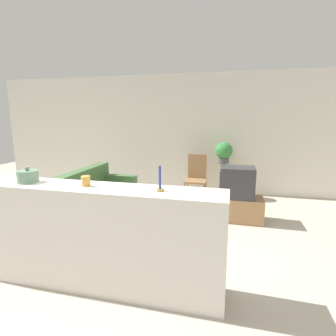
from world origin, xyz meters
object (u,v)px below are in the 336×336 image
object	(u,v)px
couch	(94,201)
decorative_bowl	(28,176)
television	(237,182)
potted_plant	(224,152)
wooden_chair	(196,176)

from	to	relation	value
couch	decorative_bowl	bearing A→B (deg)	-81.78
couch	television	distance (m)	2.48
potted_plant	decorative_bowl	world-z (taller)	decorative_bowl
television	potted_plant	distance (m)	1.38
wooden_chair	decorative_bowl	world-z (taller)	decorative_bowl
potted_plant	decorative_bowl	bearing A→B (deg)	-118.65
couch	wooden_chair	bearing A→B (deg)	42.47
couch	wooden_chair	world-z (taller)	wooden_chair
decorative_bowl	wooden_chair	bearing A→B (deg)	66.89
television	potted_plant	xyz separation A→B (m)	(-0.26, 1.31, 0.34)
wooden_chair	potted_plant	xyz separation A→B (m)	(0.55, 0.30, 0.49)
television	couch	bearing A→B (deg)	-169.28
television	wooden_chair	size ratio (longest dim) A/B	0.60
potted_plant	decorative_bowl	distance (m)	3.96
wooden_chair	potted_plant	size ratio (longest dim) A/B	2.06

